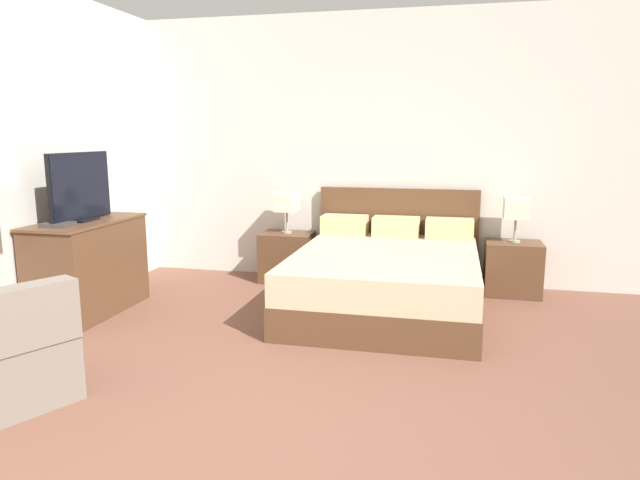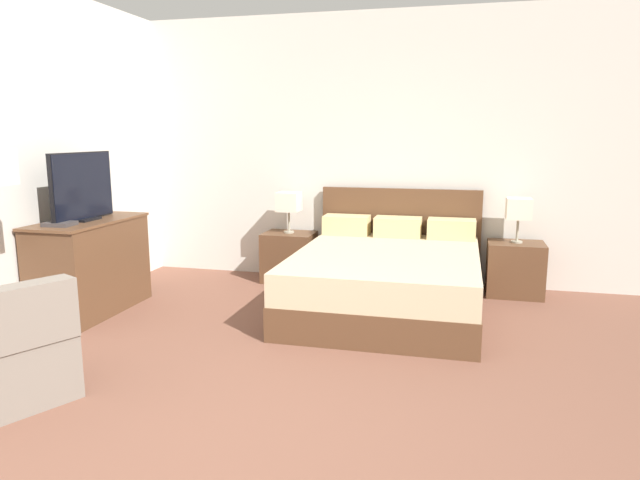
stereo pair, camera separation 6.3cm
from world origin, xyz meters
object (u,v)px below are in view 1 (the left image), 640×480
at_px(nightstand_right, 513,268).
at_px(dresser, 88,265).
at_px(bed, 387,277).
at_px(nightstand_left, 287,257).
at_px(armchair_by_window, 4,359).
at_px(tv, 80,188).
at_px(table_lamp_left, 287,203).
at_px(book_red_cover, 58,224).
at_px(table_lamp_right, 516,209).

distance_m(nightstand_right, dresser, 4.07).
relative_size(bed, nightstand_left, 3.89).
bearing_deg(nightstand_left, dresser, -133.57).
bearing_deg(nightstand_left, armchair_by_window, -104.20).
relative_size(nightstand_right, tv, 0.68).
bearing_deg(table_lamp_left, bed, -32.96).
distance_m(nightstand_right, book_red_cover, 4.25).
xyz_separation_m(bed, table_lamp_right, (1.18, 0.77, 0.57)).
bearing_deg(tv, dresser, 94.49).
distance_m(nightstand_right, table_lamp_right, 0.60).
height_order(table_lamp_right, book_red_cover, table_lamp_right).
xyz_separation_m(table_lamp_right, book_red_cover, (-3.78, -1.84, -0.01)).
distance_m(nightstand_left, tv, 2.25).
bearing_deg(table_lamp_left, nightstand_left, -90.00).
distance_m(table_lamp_right, book_red_cover, 4.21).
bearing_deg(table_lamp_right, tv, -158.01).
bearing_deg(nightstand_left, tv, -132.90).
bearing_deg(armchair_by_window, book_red_cover, 114.42).
height_order(tv, book_red_cover, tv).
distance_m(nightstand_right, armchair_by_window, 4.50).
bearing_deg(tv, table_lamp_left, 47.13).
distance_m(bed, book_red_cover, 2.87).
relative_size(bed, book_red_cover, 9.42).
xyz_separation_m(table_lamp_left, armchair_by_window, (-0.81, -3.20, -0.58)).
xyz_separation_m(nightstand_left, table_lamp_right, (2.36, 0.00, 0.60)).
xyz_separation_m(nightstand_right, tv, (-3.78, -1.52, 0.87)).
xyz_separation_m(table_lamp_right, dresser, (-3.78, -1.49, -0.43)).
bearing_deg(nightstand_right, table_lamp_left, 179.96).
bearing_deg(nightstand_right, tv, -158.03).
distance_m(table_lamp_right, tv, 4.08).
height_order(dresser, book_red_cover, book_red_cover).
height_order(dresser, tv, tv).
bearing_deg(table_lamp_left, armchair_by_window, -104.19).
bearing_deg(table_lamp_left, book_red_cover, -127.66).
bearing_deg(table_lamp_right, book_red_cover, -154.03).
bearing_deg(table_lamp_right, nightstand_left, -179.96).
distance_m(nightstand_left, book_red_cover, 2.40).
distance_m(table_lamp_left, dresser, 2.10).
bearing_deg(armchair_by_window, nightstand_left, 75.80).
relative_size(table_lamp_right, armchair_by_window, 0.48).
relative_size(nightstand_left, armchair_by_window, 0.59).
xyz_separation_m(nightstand_right, armchair_by_window, (-3.17, -3.19, 0.02)).
bearing_deg(book_red_cover, nightstand_left, 52.31).
bearing_deg(armchair_by_window, table_lamp_right, 45.24).
distance_m(table_lamp_left, book_red_cover, 2.33).
height_order(nightstand_right, table_lamp_right, table_lamp_right).
distance_m(table_lamp_left, tv, 2.10).
bearing_deg(bed, nightstand_right, 32.91).
xyz_separation_m(tv, armchair_by_window, (0.61, -1.67, -0.85)).
distance_m(book_red_cover, armchair_by_window, 1.59).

